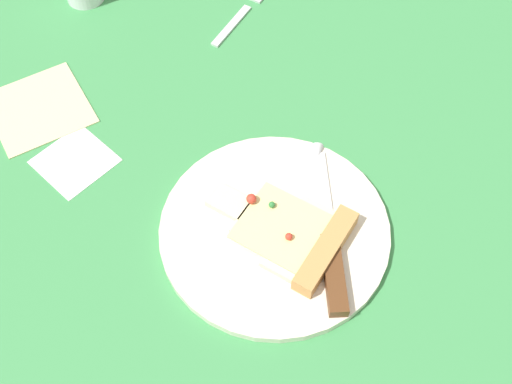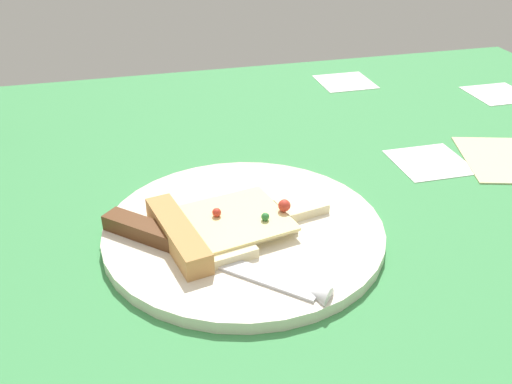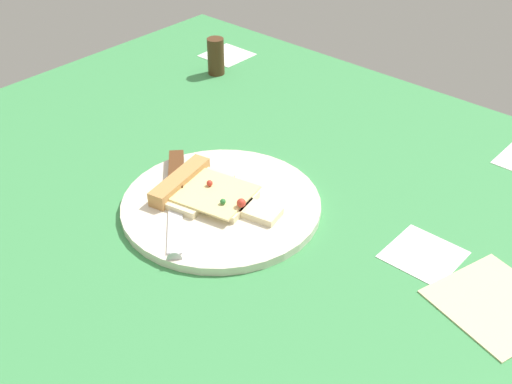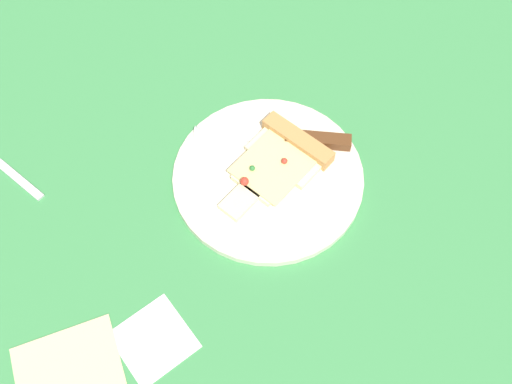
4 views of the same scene
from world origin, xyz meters
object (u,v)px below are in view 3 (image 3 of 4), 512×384
knife (176,191)px  napkin (496,303)px  pizza_slice (206,192)px  plate (221,205)px  pepper_shaker (216,56)px

knife → napkin: (43.91, 10.88, -1.63)cm
pizza_slice → napkin: bearing=90.0°
pizza_slice → plate: bearing=90.3°
knife → plate: bearing=159.2°
knife → napkin: bearing=147.5°
plate → pizza_slice: 2.94cm
pizza_slice → napkin: (40.28, 8.46, -1.81)cm
pepper_shaker → pizza_slice: bearing=-47.6°
pepper_shaker → knife: bearing=-53.2°
pizza_slice → knife: pizza_slice is taller
pizza_slice → pepper_shaker: (-29.83, 32.66, 1.64)cm
knife → pepper_shaker: bearing=-99.7°
pizza_slice → knife: (-3.63, -2.41, -0.18)cm
pepper_shaker → napkin: 74.24cm
plate → napkin: size_ratio=2.19×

